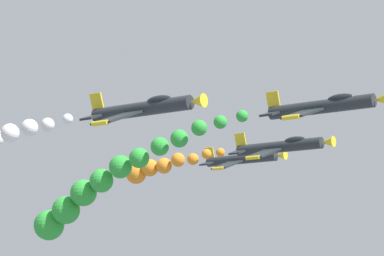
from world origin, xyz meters
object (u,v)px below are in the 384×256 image
Objects in this scene: airplane_lead at (323,106)px; airplane_right_inner at (143,109)px; airplane_left_outer at (243,159)px; airplane_left_inner at (281,146)px.

airplane_lead reaches higher than airplane_right_inner.
airplane_right_inner is at bearing -43.17° from airplane_lead.
airplane_left_outer is at bearing -137.15° from airplane_lead.
airplane_lead is at bearing 42.85° from airplane_left_outer.
airplane_left_outer reaches higher than airplane_right_inner.
airplane_lead is 1.00× the size of airplane_right_inner.
airplane_left_inner is 1.00× the size of airplane_left_outer.
airplane_left_inner is 21.36m from airplane_right_inner.
airplane_left_outer is (-11.64, -11.19, 1.12)m from airplane_left_inner.
airplane_left_outer reaches higher than airplane_left_inner.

